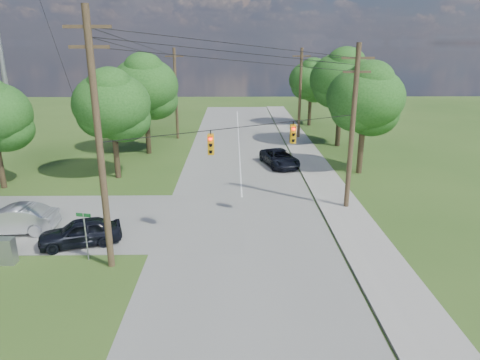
{
  "coord_description": "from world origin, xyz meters",
  "views": [
    {
      "loc": [
        1.45,
        -18.44,
        10.44
      ],
      "look_at": [
        1.79,
        5.0,
        2.93
      ],
      "focal_mm": 32.0,
      "sensor_mm": 36.0,
      "label": 1
    }
  ],
  "objects_px": {
    "car_cross_silver": "(13,219)",
    "pole_north_w": "(176,93)",
    "control_cabinet": "(7,251)",
    "car_cross_dark": "(80,232)",
    "car_main_north": "(280,158)",
    "pole_ne": "(352,126)",
    "pole_north_e": "(300,93)",
    "pole_sw": "(99,142)"
  },
  "relations": [
    {
      "from": "pole_sw",
      "to": "car_main_north",
      "type": "distance_m",
      "value": 21.18
    },
    {
      "from": "car_cross_dark",
      "to": "car_cross_silver",
      "type": "xyz_separation_m",
      "value": [
        -4.38,
        1.63,
        0.07
      ]
    },
    {
      "from": "pole_north_e",
      "to": "pole_sw",
      "type": "bearing_deg",
      "value": -114.52
    },
    {
      "from": "pole_ne",
      "to": "car_cross_silver",
      "type": "xyz_separation_m",
      "value": [
        -20.12,
        -3.67,
        -4.64
      ]
    },
    {
      "from": "car_main_north",
      "to": "pole_sw",
      "type": "bearing_deg",
      "value": -134.42
    },
    {
      "from": "pole_north_w",
      "to": "car_main_north",
      "type": "distance_m",
      "value": 16.4
    },
    {
      "from": "car_main_north",
      "to": "pole_ne",
      "type": "bearing_deg",
      "value": -86.37
    },
    {
      "from": "pole_sw",
      "to": "pole_north_e",
      "type": "xyz_separation_m",
      "value": [
        13.5,
        29.6,
        -1.1
      ]
    },
    {
      "from": "car_cross_dark",
      "to": "car_cross_silver",
      "type": "distance_m",
      "value": 4.68
    },
    {
      "from": "pole_sw",
      "to": "pole_north_w",
      "type": "bearing_deg",
      "value": 90.77
    },
    {
      "from": "pole_ne",
      "to": "pole_north_w",
      "type": "height_order",
      "value": "pole_ne"
    },
    {
      "from": "pole_ne",
      "to": "car_cross_silver",
      "type": "distance_m",
      "value": 20.97
    },
    {
      "from": "pole_sw",
      "to": "car_main_north",
      "type": "height_order",
      "value": "pole_sw"
    },
    {
      "from": "car_main_north",
      "to": "control_cabinet",
      "type": "bearing_deg",
      "value": -145.94
    },
    {
      "from": "pole_sw",
      "to": "car_cross_silver",
      "type": "height_order",
      "value": "pole_sw"
    },
    {
      "from": "pole_north_w",
      "to": "car_cross_silver",
      "type": "distance_m",
      "value": 26.76
    },
    {
      "from": "pole_sw",
      "to": "pole_north_e",
      "type": "distance_m",
      "value": 32.55
    },
    {
      "from": "pole_ne",
      "to": "car_cross_dark",
      "type": "xyz_separation_m",
      "value": [
        -15.74,
        -5.3,
        -4.71
      ]
    },
    {
      "from": "pole_sw",
      "to": "pole_ne",
      "type": "xyz_separation_m",
      "value": [
        13.5,
        7.6,
        -0.76
      ]
    },
    {
      "from": "pole_sw",
      "to": "car_cross_silver",
      "type": "bearing_deg",
      "value": 149.32
    },
    {
      "from": "pole_ne",
      "to": "car_cross_silver",
      "type": "height_order",
      "value": "pole_ne"
    },
    {
      "from": "pole_sw",
      "to": "pole_north_w",
      "type": "height_order",
      "value": "pole_sw"
    },
    {
      "from": "control_cabinet",
      "to": "pole_ne",
      "type": "bearing_deg",
      "value": 22.48
    },
    {
      "from": "pole_north_e",
      "to": "car_cross_silver",
      "type": "xyz_separation_m",
      "value": [
        -20.12,
        -25.67,
        -4.3
      ]
    },
    {
      "from": "pole_sw",
      "to": "car_cross_silver",
      "type": "distance_m",
      "value": 9.4
    },
    {
      "from": "pole_north_e",
      "to": "car_cross_silver",
      "type": "relative_size",
      "value": 2.06
    },
    {
      "from": "pole_north_w",
      "to": "car_main_north",
      "type": "xyz_separation_m",
      "value": [
        10.5,
        -11.81,
        -4.39
      ]
    },
    {
      "from": "car_cross_silver",
      "to": "car_main_north",
      "type": "relative_size",
      "value": 0.94
    },
    {
      "from": "control_cabinet",
      "to": "pole_sw",
      "type": "bearing_deg",
      "value": -2.17
    },
    {
      "from": "car_cross_silver",
      "to": "car_main_north",
      "type": "height_order",
      "value": "car_cross_silver"
    },
    {
      "from": "car_cross_silver",
      "to": "control_cabinet",
      "type": "bearing_deg",
      "value": 18.37
    },
    {
      "from": "car_cross_silver",
      "to": "pole_north_w",
      "type": "bearing_deg",
      "value": 162.88
    },
    {
      "from": "car_cross_silver",
      "to": "control_cabinet",
      "type": "height_order",
      "value": "car_cross_silver"
    },
    {
      "from": "pole_north_w",
      "to": "control_cabinet",
      "type": "height_order",
      "value": "pole_north_w"
    },
    {
      "from": "car_cross_dark",
      "to": "car_cross_silver",
      "type": "height_order",
      "value": "car_cross_silver"
    },
    {
      "from": "car_cross_dark",
      "to": "pole_sw",
      "type": "bearing_deg",
      "value": 26.41
    },
    {
      "from": "car_cross_silver",
      "to": "car_main_north",
      "type": "xyz_separation_m",
      "value": [
        16.72,
        13.86,
        -0.09
      ]
    },
    {
      "from": "pole_ne",
      "to": "pole_north_e",
      "type": "height_order",
      "value": "pole_ne"
    },
    {
      "from": "car_cross_dark",
      "to": "pole_ne",
      "type": "bearing_deg",
      "value": 90.78
    },
    {
      "from": "pole_north_e",
      "to": "car_cross_dark",
      "type": "bearing_deg",
      "value": -119.97
    },
    {
      "from": "pole_north_w",
      "to": "car_cross_dark",
      "type": "distance_m",
      "value": 27.71
    },
    {
      "from": "car_cross_dark",
      "to": "car_main_north",
      "type": "distance_m",
      "value": 19.8
    }
  ]
}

